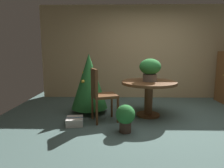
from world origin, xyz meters
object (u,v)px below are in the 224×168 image
at_px(gift_box_cream, 75,121).
at_px(round_dining_table, 149,89).
at_px(flower_vase, 150,68).
at_px(holiday_tree, 89,81).
at_px(potted_plant, 125,117).
at_px(wooden_chair_left_near, 100,92).

bearing_deg(gift_box_cream, round_dining_table, 21.35).
xyz_separation_m(flower_vase, holiday_tree, (-1.27, 0.19, -0.29)).
xyz_separation_m(round_dining_table, potted_plant, (-0.51, -0.86, -0.30)).
xyz_separation_m(holiday_tree, potted_plant, (0.74, -1.07, -0.43)).
bearing_deg(flower_vase, wooden_chair_left_near, -159.25).
height_order(round_dining_table, wooden_chair_left_near, wooden_chair_left_near).
distance_m(holiday_tree, potted_plant, 1.37).
bearing_deg(gift_box_cream, holiday_tree, 77.44).
bearing_deg(flower_vase, holiday_tree, 171.46).
bearing_deg(holiday_tree, round_dining_table, -9.59).
bearing_deg(round_dining_table, flower_vase, 50.64).
xyz_separation_m(wooden_chair_left_near, gift_box_cream, (-0.46, -0.21, -0.50)).
distance_m(wooden_chair_left_near, gift_box_cream, 0.71).
height_order(round_dining_table, potted_plant, round_dining_table).
bearing_deg(wooden_chair_left_near, round_dining_table, 20.00).
bearing_deg(wooden_chair_left_near, holiday_tree, 117.10).
bearing_deg(potted_plant, wooden_chair_left_near, 131.62).
bearing_deg(round_dining_table, gift_box_cream, -158.65).
xyz_separation_m(holiday_tree, gift_box_cream, (-0.17, -0.77, -0.62)).
bearing_deg(flower_vase, potted_plant, -121.10).
distance_m(wooden_chair_left_near, holiday_tree, 0.65).
bearing_deg(wooden_chair_left_near, gift_box_cream, -155.89).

